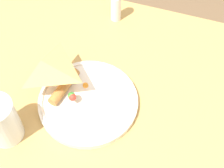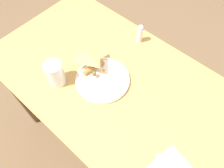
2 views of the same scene
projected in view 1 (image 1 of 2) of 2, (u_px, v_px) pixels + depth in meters
The scene contains 4 objects.
dining_table at pixel (106, 119), 0.95m from camera, with size 1.17×0.68×0.78m.
plate_pizza at pixel (86, 100), 0.82m from camera, with size 0.24×0.24×0.05m.
milk_glass at pixel (2, 122), 0.74m from camera, with size 0.08×0.08×0.12m.
salt_shaker at pixel (116, 5), 0.96m from camera, with size 0.03×0.03×0.10m.
Camera 1 is at (-0.16, 0.43, 1.49)m, focal length 55.00 mm.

